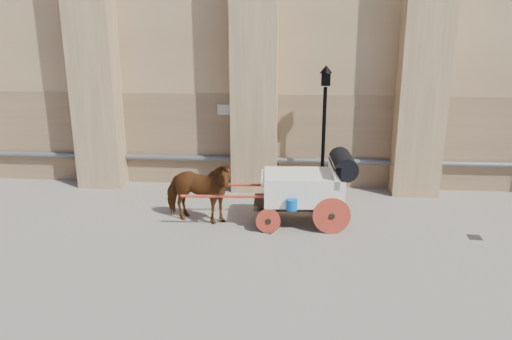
{
  "coord_description": "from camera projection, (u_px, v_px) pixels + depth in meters",
  "views": [
    {
      "loc": [
        0.35,
        -11.64,
        5.1
      ],
      "look_at": [
        -0.7,
        0.72,
        1.47
      ],
      "focal_mm": 35.0,
      "sensor_mm": 36.0,
      "label": 1
    }
  ],
  "objects": [
    {
      "name": "ground",
      "position": [
        281.0,
        235.0,
        12.59
      ],
      "size": [
        90.0,
        90.0,
        0.0
      ],
      "primitive_type": "plane",
      "color": "gray",
      "rests_on": "ground"
    },
    {
      "name": "carriage",
      "position": [
        309.0,
        186.0,
        13.01
      ],
      "size": [
        4.51,
        1.66,
        1.95
      ],
      "rotation": [
        0.0,
        0.0,
        0.06
      ],
      "color": "black",
      "rests_on": "ground"
    },
    {
      "name": "drain_grate_near",
      "position": [
        268.0,
        231.0,
        12.79
      ],
      "size": [
        0.42,
        0.42,
        0.01
      ],
      "primitive_type": "cube",
      "rotation": [
        0.0,
        0.0,
        -0.42
      ],
      "color": "black",
      "rests_on": "ground"
    },
    {
      "name": "street_lamp",
      "position": [
        324.0,
        128.0,
        14.89
      ],
      "size": [
        0.37,
        0.37,
        3.98
      ],
      "color": "black",
      "rests_on": "ground"
    },
    {
      "name": "horse",
      "position": [
        198.0,
        192.0,
        13.14
      ],
      "size": [
        2.19,
        1.35,
        1.72
      ],
      "primitive_type": "imported",
      "rotation": [
        0.0,
        0.0,
        1.35
      ],
      "color": "brown",
      "rests_on": "ground"
    },
    {
      "name": "drain_grate_far",
      "position": [
        475.0,
        237.0,
        12.41
      ],
      "size": [
        0.33,
        0.33,
        0.01
      ],
      "primitive_type": "cube",
      "rotation": [
        0.0,
        0.0,
        -0.05
      ],
      "color": "black",
      "rests_on": "ground"
    }
  ]
}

